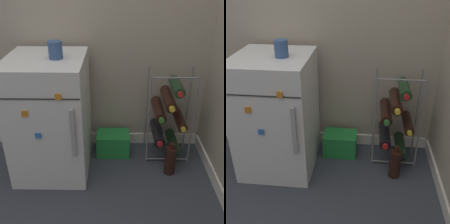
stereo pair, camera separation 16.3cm
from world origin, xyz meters
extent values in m
plane|color=#333842|center=(0.00, 0.00, 0.00)|extent=(14.00, 14.00, 0.00)
cube|color=silver|center=(0.00, 0.58, 0.04)|extent=(6.82, 0.01, 0.09)
cube|color=silver|center=(-0.22, 0.27, 0.42)|extent=(0.50, 0.53, 0.84)
cube|color=#2D2D2D|center=(-0.22, 0.01, 0.68)|extent=(0.49, 0.00, 0.01)
cube|color=#9E9EA3|center=(-0.03, -0.01, 0.46)|extent=(0.02, 0.02, 0.32)
cube|color=blue|center=(-0.24, 0.00, 0.44)|extent=(0.04, 0.01, 0.04)
cube|color=orange|center=(-0.30, 0.00, 0.59)|extent=(0.04, 0.01, 0.04)
cube|color=orange|center=(-0.10, 0.00, 0.70)|extent=(0.04, 0.01, 0.04)
cylinder|color=slate|center=(0.46, 0.33, 0.35)|extent=(0.01, 0.01, 0.70)
cylinder|color=slate|center=(0.78, 0.33, 0.35)|extent=(0.01, 0.01, 0.70)
cylinder|color=slate|center=(0.46, 0.51, 0.35)|extent=(0.01, 0.01, 0.70)
cylinder|color=slate|center=(0.78, 0.51, 0.35)|extent=(0.01, 0.01, 0.70)
cylinder|color=slate|center=(0.62, 0.33, 0.02)|extent=(0.32, 0.01, 0.01)
cylinder|color=slate|center=(0.62, 0.33, 0.68)|extent=(0.32, 0.01, 0.01)
cylinder|color=#19381E|center=(0.67, 0.42, 0.11)|extent=(0.08, 0.28, 0.08)
cylinder|color=black|center=(0.67, 0.27, 0.11)|extent=(0.04, 0.02, 0.04)
cylinder|color=black|center=(0.54, 0.42, 0.21)|extent=(0.08, 0.30, 0.08)
cylinder|color=red|center=(0.54, 0.26, 0.21)|extent=(0.04, 0.02, 0.04)
cylinder|color=black|center=(0.70, 0.42, 0.32)|extent=(0.07, 0.26, 0.07)
cylinder|color=gold|center=(0.70, 0.28, 0.32)|extent=(0.03, 0.02, 0.03)
cylinder|color=black|center=(0.54, 0.42, 0.40)|extent=(0.08, 0.30, 0.08)
cylinder|color=#2D7033|center=(0.54, 0.26, 0.40)|extent=(0.04, 0.02, 0.04)
cylinder|color=black|center=(0.60, 0.42, 0.49)|extent=(0.08, 0.31, 0.08)
cylinder|color=gold|center=(0.60, 0.25, 0.49)|extent=(0.04, 0.02, 0.04)
cylinder|color=#19381E|center=(0.65, 0.42, 0.59)|extent=(0.07, 0.25, 0.07)
cylinder|color=red|center=(0.65, 0.28, 0.59)|extent=(0.04, 0.02, 0.04)
cube|color=#1E7F38|center=(0.21, 0.44, 0.09)|extent=(0.25, 0.18, 0.18)
cylinder|color=#335184|center=(-0.14, 0.25, 0.89)|extent=(0.09, 0.09, 0.11)
cylinder|color=black|center=(0.62, 0.20, 0.11)|extent=(0.08, 0.08, 0.21)
cylinder|color=black|center=(0.62, 0.20, 0.23)|extent=(0.03, 0.03, 0.04)
camera|label=1|loc=(0.23, -1.41, 1.35)|focal=45.00mm
camera|label=2|loc=(0.39, -1.40, 1.35)|focal=45.00mm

